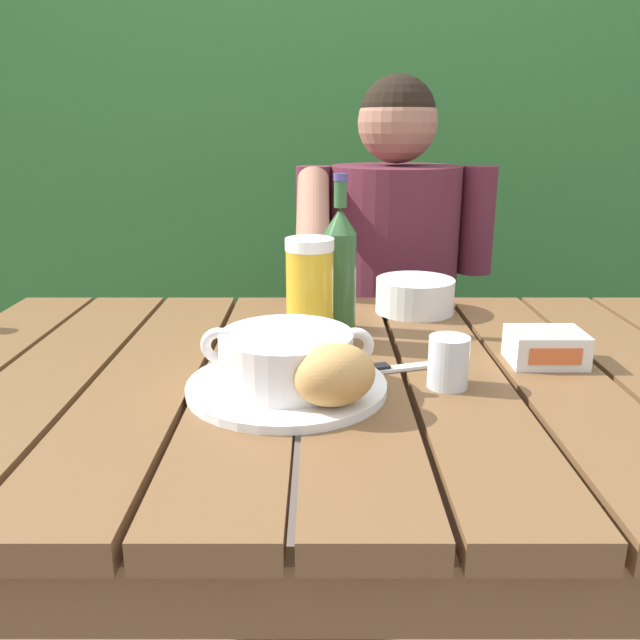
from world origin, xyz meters
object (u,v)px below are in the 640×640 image
(beer_bottle, at_px, (339,267))
(diner_bowl, at_px, (414,295))
(chair_near_diner, at_px, (383,354))
(serving_plate, at_px, (286,386))
(soup_bowl, at_px, (286,356))
(butter_tub, at_px, (545,347))
(bread_roll, at_px, (333,375))
(beer_glass, at_px, (309,292))
(person_eating, at_px, (392,285))
(water_glass_small, at_px, (448,362))
(table_knife, at_px, (386,368))

(beer_bottle, distance_m, diner_bowl, 0.21)
(chair_near_diner, distance_m, diner_bowl, 0.63)
(beer_bottle, bearing_deg, serving_plate, -106.30)
(soup_bowl, xyz_separation_m, butter_tub, (0.39, 0.11, -0.02))
(serving_plate, distance_m, bread_roll, 0.11)
(beer_glass, bearing_deg, bread_roll, -82.84)
(beer_bottle, bearing_deg, soup_bowl, -106.30)
(person_eating, relative_size, bread_roll, 9.46)
(diner_bowl, bearing_deg, butter_tub, -60.60)
(water_glass_small, height_order, butter_tub, water_glass_small)
(bread_roll, bearing_deg, diner_bowl, 70.19)
(chair_near_diner, distance_m, serving_plate, 1.00)
(person_eating, bearing_deg, water_glass_small, -90.36)
(beer_bottle, height_order, table_knife, beer_bottle)
(beer_bottle, relative_size, water_glass_small, 3.77)
(serving_plate, height_order, beer_bottle, beer_bottle)
(soup_bowl, distance_m, beer_glass, 0.21)
(beer_glass, bearing_deg, diner_bowl, 43.23)
(serving_plate, distance_m, soup_bowl, 0.04)
(chair_near_diner, relative_size, diner_bowl, 5.97)
(table_knife, bearing_deg, serving_plate, -153.00)
(bread_roll, distance_m, table_knife, 0.17)
(person_eating, relative_size, butter_tub, 10.88)
(person_eating, height_order, table_knife, person_eating)
(diner_bowl, bearing_deg, beer_glass, -136.77)
(chair_near_diner, distance_m, butter_tub, 0.90)
(person_eating, height_order, diner_bowl, person_eating)
(beer_glass, distance_m, water_glass_small, 0.27)
(chair_near_diner, relative_size, water_glass_small, 12.53)
(serving_plate, bearing_deg, soup_bowl, 180.00)
(bread_roll, bearing_deg, water_glass_small, 28.46)
(bread_roll, bearing_deg, beer_glass, 97.16)
(soup_bowl, height_order, bread_roll, bread_roll)
(beer_bottle, bearing_deg, person_eating, 72.28)
(table_knife, distance_m, diner_bowl, 0.33)
(serving_plate, relative_size, table_knife, 1.86)
(water_glass_small, bearing_deg, diner_bowl, 88.86)
(person_eating, relative_size, table_knife, 8.17)
(bread_roll, bearing_deg, beer_bottle, 87.26)
(soup_bowl, relative_size, bread_roll, 1.81)
(person_eating, height_order, soup_bowl, person_eating)
(chair_near_diner, xyz_separation_m, bread_roll, (-0.17, -1.01, 0.34))
(chair_near_diner, distance_m, soup_bowl, 1.02)
(water_glass_small, bearing_deg, table_knife, 142.21)
(water_glass_small, relative_size, butter_tub, 0.65)
(person_eating, xyz_separation_m, butter_tub, (0.16, -0.63, 0.06))
(soup_bowl, bearing_deg, person_eating, 72.81)
(beer_glass, bearing_deg, table_knife, -47.71)
(serving_plate, relative_size, soup_bowl, 1.19)
(table_knife, relative_size, diner_bowl, 0.97)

